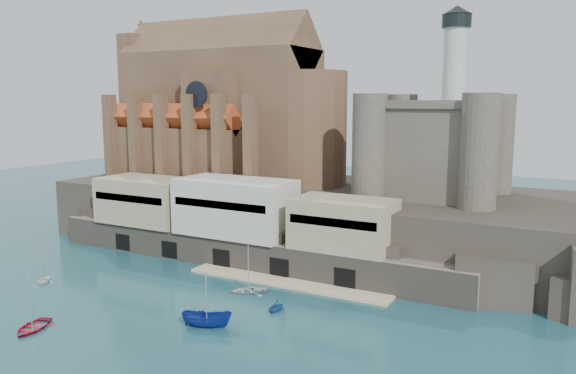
# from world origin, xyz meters

# --- Properties ---
(ground) EXTENTS (300.00, 300.00, 0.00)m
(ground) POSITION_xyz_m (0.00, 0.00, 0.00)
(ground) COLOR #17454E
(ground) RESTS_ON ground
(promontory) EXTENTS (100.00, 36.00, 10.00)m
(promontory) POSITION_xyz_m (-0.19, 39.37, 4.92)
(promontory) COLOR #29231E
(promontory) RESTS_ON ground
(quay) EXTENTS (70.00, 12.00, 13.05)m
(quay) POSITION_xyz_m (-10.19, 23.07, 6.07)
(quay) COLOR #6D6457
(quay) RESTS_ON ground
(church) EXTENTS (47.00, 25.93, 30.51)m
(church) POSITION_xyz_m (-24.13, 41.85, 22.13)
(church) COLOR #503825
(church) RESTS_ON promontory
(castle_keep) EXTENTS (21.20, 21.20, 29.30)m
(castle_keep) POSITION_xyz_m (16.08, 41.08, 18.31)
(castle_keep) COLOR #4B453B
(castle_keep) RESTS_ON promontory
(boat_0) EXTENTS (3.94, 2.25, 5.30)m
(boat_0) POSITION_xyz_m (-15.15, -9.11, 0.00)
(boat_0) COLOR #B4142E
(boat_0) RESTS_ON ground
(boat_2) EXTENTS (2.85, 2.82, 5.78)m
(boat_2) POSITION_xyz_m (1.33, 0.68, 0.00)
(boat_2) COLOR navy
(boat_2) RESTS_ON ground
(boat_4) EXTENTS (2.94, 2.29, 2.98)m
(boat_4) POSITION_xyz_m (-27.88, 2.46, 0.00)
(boat_4) COLOR white
(boat_4) RESTS_ON ground
(boat_6) EXTENTS (2.95, 3.56, 5.07)m
(boat_6) POSITION_xyz_m (-0.67, 12.46, 0.00)
(boat_6) COLOR silver
(boat_6) RESTS_ON ground
(boat_7) EXTENTS (2.74, 1.85, 3.00)m
(boat_7) POSITION_xyz_m (5.67, 8.68, 0.00)
(boat_7) COLOR #1E4A93
(boat_7) RESTS_ON ground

